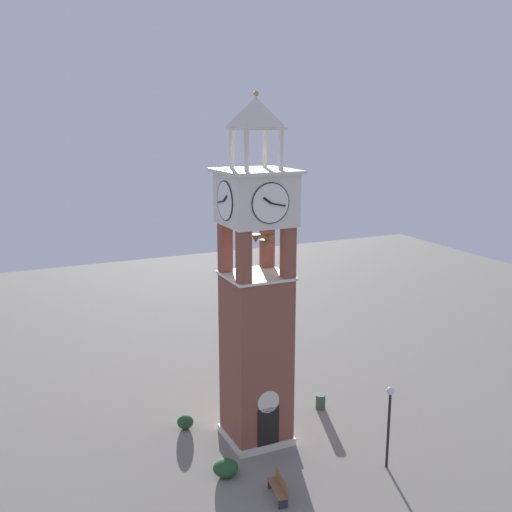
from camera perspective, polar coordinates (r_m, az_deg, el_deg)
ground at (r=30.80m, az=0.00°, el=-16.96°), size 80.00×80.00×0.00m
clock_tower at (r=28.01m, az=0.00°, el=-4.76°), size 3.34×3.34×16.56m
park_bench at (r=26.51m, az=2.22°, el=-21.22°), size 0.68×1.65×0.95m
lamp_post at (r=27.89m, az=12.63°, el=-14.37°), size 0.36×0.36×3.91m
trash_bin at (r=33.46m, az=6.19°, el=-13.68°), size 0.52×0.52×0.80m
shrub_near_entry at (r=27.94m, az=-2.92°, el=-19.56°), size 1.12×1.12×0.71m
shrub_left_of_tower at (r=31.65m, az=-6.77°, el=-15.47°), size 0.83×0.83×0.68m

